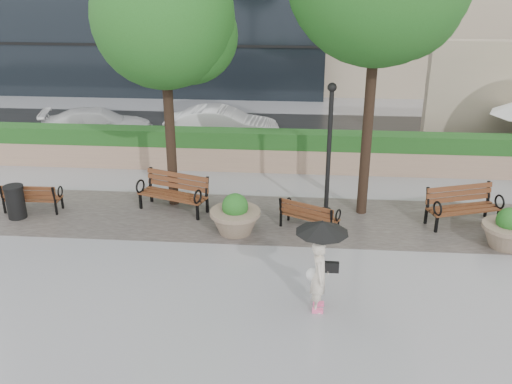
# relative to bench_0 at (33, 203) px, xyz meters

# --- Properties ---
(ground) EXTENTS (100.00, 100.00, 0.00)m
(ground) POSITION_rel_bench_0_xyz_m (7.60, -2.97, -0.25)
(ground) COLOR gray
(ground) RESTS_ON ground
(cobble_strip) EXTENTS (28.00, 3.20, 0.01)m
(cobble_strip) POSITION_rel_bench_0_xyz_m (7.60, 0.03, -0.25)
(cobble_strip) COLOR #383330
(cobble_strip) RESTS_ON ground
(hedge_wall) EXTENTS (24.00, 0.80, 1.35)m
(hedge_wall) POSITION_rel_bench_0_xyz_m (7.60, 4.03, 0.41)
(hedge_wall) COLOR #9C7F64
(hedge_wall) RESTS_ON ground
(asphalt_street) EXTENTS (40.00, 7.00, 0.00)m
(asphalt_street) POSITION_rel_bench_0_xyz_m (7.60, 8.03, -0.25)
(asphalt_street) COLOR black
(asphalt_street) RESTS_ON ground
(bench_0) EXTENTS (1.60, 0.65, 0.85)m
(bench_0) POSITION_rel_bench_0_xyz_m (0.00, 0.00, 0.00)
(bench_0) COLOR #593319
(bench_0) RESTS_ON ground
(bench_1) EXTENTS (2.11, 1.40, 1.06)m
(bench_1) POSITION_rel_bench_0_xyz_m (3.98, 0.37, 0.06)
(bench_1) COLOR #593319
(bench_1) RESTS_ON ground
(bench_2) EXTENTS (1.65, 1.25, 0.83)m
(bench_2) POSITION_rel_bench_0_xyz_m (7.82, -0.57, -0.00)
(bench_2) COLOR #593319
(bench_2) RESTS_ON ground
(bench_3) EXTENTS (2.07, 1.35, 1.04)m
(bench_3) POSITION_rel_bench_0_xyz_m (11.93, 0.11, 0.06)
(bench_3) COLOR #593319
(bench_3) RESTS_ON ground
(planter_left) EXTENTS (1.32, 1.32, 1.10)m
(planter_left) POSITION_rel_bench_0_xyz_m (5.89, -0.90, 0.18)
(planter_left) COLOR #7F6B56
(planter_left) RESTS_ON ground
(planter_right) EXTENTS (1.25, 1.25, 1.05)m
(planter_right) POSITION_rel_bench_0_xyz_m (12.72, -1.13, 0.16)
(planter_right) COLOR #7F6B56
(planter_right) RESTS_ON ground
(trash_bin) EXTENTS (0.54, 0.54, 0.90)m
(trash_bin) POSITION_rel_bench_0_xyz_m (-0.26, -0.47, 0.20)
(trash_bin) COLOR black
(trash_bin) RESTS_ON ground
(lamppost) EXTENTS (0.28, 0.28, 3.79)m
(lamppost) POSITION_rel_bench_0_xyz_m (8.28, 0.17, 1.41)
(lamppost) COLOR black
(lamppost) RESTS_ON ground
(tree_0) EXTENTS (3.80, 3.76, 7.17)m
(tree_0) POSITION_rel_bench_0_xyz_m (4.02, 0.95, 4.90)
(tree_0) COLOR black
(tree_0) RESTS_ON ground
(car_left) EXTENTS (4.57, 2.70, 1.24)m
(car_left) POSITION_rel_bench_0_xyz_m (-0.46, 6.94, 0.37)
(car_left) COLOR silver
(car_left) RESTS_ON ground
(car_right) EXTENTS (4.33, 1.52, 1.43)m
(car_right) POSITION_rel_bench_0_xyz_m (4.50, 6.73, 0.46)
(car_right) COLOR silver
(car_right) RESTS_ON ground
(pedestrian) EXTENTS (1.06, 1.06, 1.96)m
(pedestrian) POSITION_rel_bench_0_xyz_m (8.00, -4.22, 0.94)
(pedestrian) COLOR beige
(pedestrian) RESTS_ON ground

